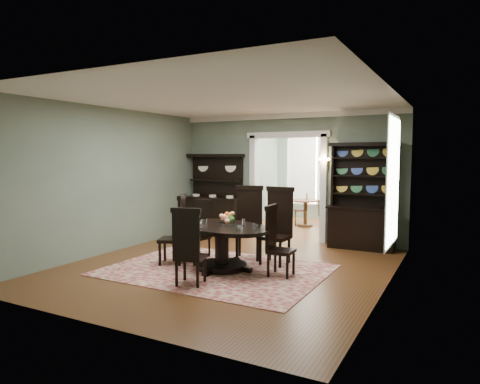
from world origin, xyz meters
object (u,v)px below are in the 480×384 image
at_px(dining_table, 222,239).
at_px(welsh_dresser, 363,210).
at_px(sideboard, 214,206).
at_px(parlor_table, 305,209).

bearing_deg(dining_table, welsh_dresser, 75.96).
height_order(sideboard, parlor_table, sideboard).
distance_m(dining_table, sideboard, 3.48).
bearing_deg(sideboard, welsh_dresser, -0.45).
distance_m(welsh_dresser, parlor_table, 3.03).
bearing_deg(parlor_table, welsh_dresser, -47.05).
height_order(dining_table, welsh_dresser, welsh_dresser).
bearing_deg(dining_table, sideboard, 141.82).
height_order(dining_table, parlor_table, dining_table).
bearing_deg(dining_table, parlor_table, 110.83).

